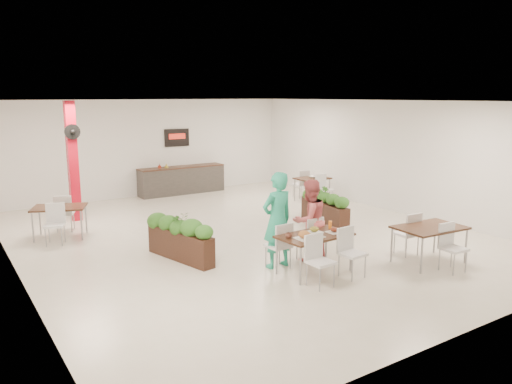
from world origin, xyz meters
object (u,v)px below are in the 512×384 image
(main_table, at_px, (314,240))
(side_table_a, at_px, (59,212))
(service_counter, at_px, (182,179))
(diner_woman, at_px, (309,220))
(diner_man, at_px, (277,220))
(red_column, at_px, (73,160))
(side_table_c, at_px, (429,232))
(planter_left, at_px, (180,236))
(side_table_b, at_px, (312,182))
(planter_right, at_px, (325,207))

(main_table, bearing_deg, side_table_a, 123.89)
(service_counter, distance_m, diner_woman, 7.95)
(service_counter, relative_size, side_table_a, 1.81)
(diner_man, height_order, side_table_a, diner_man)
(diner_woman, xyz_separation_m, side_table_a, (-3.89, 4.53, -0.21))
(red_column, height_order, side_table_c, red_column)
(main_table, distance_m, planter_left, 2.77)
(diner_man, height_order, side_table_b, diner_man)
(red_column, relative_size, planter_right, 1.64)
(red_column, distance_m, side_table_a, 1.96)
(service_counter, xyz_separation_m, side_table_b, (2.97, -3.41, 0.13))
(diner_man, height_order, diner_woman, diner_man)
(main_table, height_order, planter_left, planter_left)
(side_table_c, bearing_deg, main_table, 164.82)
(side_table_a, relative_size, side_table_b, 1.02)
(main_table, bearing_deg, service_counter, 81.69)
(red_column, height_order, diner_man, red_column)
(red_column, relative_size, diner_woman, 1.91)
(red_column, relative_size, side_table_c, 1.94)
(service_counter, height_order, side_table_c, service_counter)
(red_column, xyz_separation_m, side_table_b, (6.97, -1.55, -1.02))
(planter_right, bearing_deg, side_table_b, 56.24)
(red_column, xyz_separation_m, diner_woman, (3.16, -6.04, -0.81))
(service_counter, height_order, diner_woman, service_counter)
(planter_left, xyz_separation_m, side_table_a, (-1.69, 3.08, 0.12))
(diner_woman, height_order, planter_left, diner_woman)
(red_column, relative_size, side_table_a, 1.93)
(diner_woman, bearing_deg, red_column, -65.01)
(red_column, relative_size, side_table_b, 1.97)
(service_counter, xyz_separation_m, planter_left, (-3.05, -6.45, 0.02))
(side_table_a, bearing_deg, main_table, -32.88)
(diner_woman, distance_m, planter_left, 2.66)
(red_column, xyz_separation_m, side_table_a, (-0.73, -1.51, -1.01))
(diner_woman, xyz_separation_m, side_table_c, (1.90, -1.47, -0.20))
(diner_man, distance_m, planter_right, 3.49)
(planter_left, bearing_deg, diner_woman, -33.36)
(red_column, height_order, diner_woman, red_column)
(planter_left, bearing_deg, diner_man, -45.93)
(planter_right, bearing_deg, diner_woman, -137.44)
(planter_right, bearing_deg, red_column, 141.82)
(main_table, distance_m, diner_woman, 0.80)
(red_column, bearing_deg, diner_woman, -62.39)
(service_counter, relative_size, diner_man, 1.58)
(diner_woman, bearing_deg, service_counter, -98.69)
(side_table_a, bearing_deg, diner_man, -32.44)
(diner_man, height_order, planter_left, diner_man)
(main_table, relative_size, side_table_a, 1.01)
(diner_woman, relative_size, planter_right, 0.86)
(diner_man, relative_size, side_table_c, 1.15)
(diner_woman, distance_m, side_table_b, 5.89)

